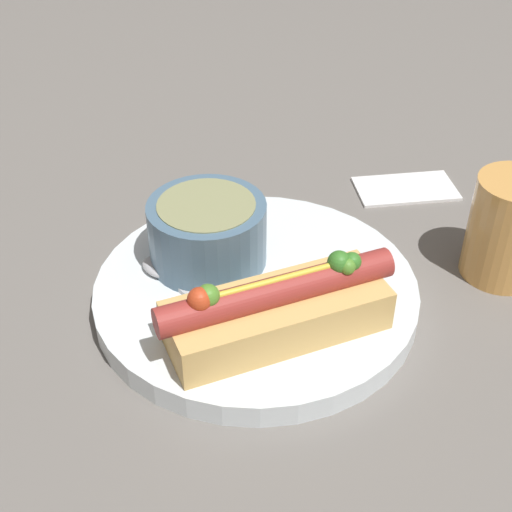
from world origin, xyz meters
name	(u,v)px	position (x,y,z in m)	size (l,w,h in m)	color
ground_plane	(256,302)	(0.00, 0.00, 0.00)	(4.00, 4.00, 0.00)	slate
dinner_plate	(256,293)	(0.00, 0.00, 0.01)	(0.26, 0.26, 0.02)	white
hot_dog	(277,308)	(0.01, -0.06, 0.04)	(0.18, 0.11, 0.06)	#DBAD60
soup_bowl	(207,230)	(-0.04, 0.03, 0.05)	(0.10, 0.10, 0.06)	slate
spoon	(178,284)	(-0.06, 0.00, 0.02)	(0.11, 0.13, 0.01)	#B7B7BC
drinking_glass	(509,229)	(0.21, 0.04, 0.05)	(0.07, 0.07, 0.09)	#D8994C
napkin	(406,187)	(0.16, 0.17, 0.00)	(0.11, 0.07, 0.01)	white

